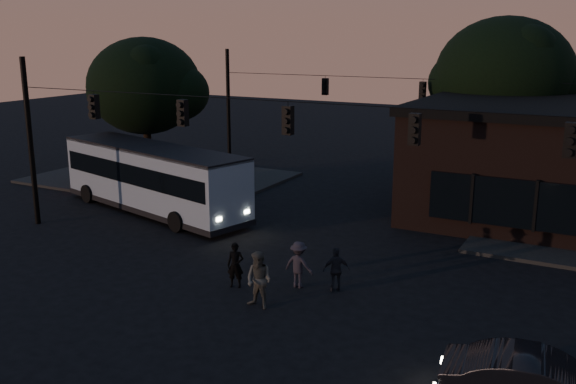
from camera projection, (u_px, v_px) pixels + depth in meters
The scene contains 11 objects.
ground at pixel (228, 312), 20.02m from camera, with size 120.00×120.00×0.00m, color black.
sidewalk_far_left at pixel (161, 177), 38.39m from camera, with size 14.00×10.00×0.15m, color black.
tree_behind at pixel (504, 76), 35.54m from camera, with size 7.60×7.60×9.43m.
tree_left at pixel (145, 86), 36.21m from camera, with size 6.40×6.40×8.30m.
signal_rig_near at pixel (288, 152), 22.37m from camera, with size 26.24×0.30×7.50m.
signal_rig_far at pixel (422, 111), 36.13m from camera, with size 26.24×0.30×7.50m.
bus at pixel (153, 175), 30.88m from camera, with size 11.78×5.50×3.23m.
pedestrian_a at pixel (235, 265), 21.84m from camera, with size 0.58×0.38×1.58m, color black.
pedestrian_b at pixel (259, 280), 20.15m from camera, with size 0.90×0.70×1.85m, color #3F403A.
pedestrian_c at pixel (336, 270), 21.47m from camera, with size 0.90×0.38×1.54m, color black.
pedestrian_d at pixel (299, 265), 21.82m from camera, with size 1.05×0.60×1.63m, color black.
Camera 1 is at (10.39, -15.45, 8.47)m, focal length 40.00 mm.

